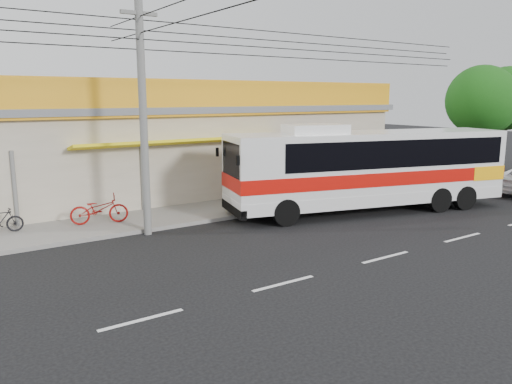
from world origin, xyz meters
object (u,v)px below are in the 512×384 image
Objects in this scene: motorbike_red at (99,209)px; utility_pole at (140,33)px; motorbike_dark at (0,221)px; tree_far at (509,101)px; coach_bus at (373,165)px; tree_near at (484,103)px.

motorbike_red is 0.06× the size of utility_pole.
tree_far is at bearing -89.13° from motorbike_dark.
coach_bus is 5.93× the size of motorbike_red.
motorbike_red is 3.40m from motorbike_dark.
motorbike_dark is at bearing 150.67° from utility_pole.
coach_bus is at bearing -168.50° from tree_near.
motorbike_red is 0.32× the size of tree_near.
coach_bus is 1.87× the size of tree_near.
motorbike_dark is 26.28m from tree_near.
utility_pole is (1.16, -1.97, 6.36)m from motorbike_red.
tree_near is 0.98× the size of tree_far.
tree_near reaches higher than motorbike_red.
motorbike_red is at bearing 179.47° from tree_far.
tree_near is at bearing 25.98° from coach_bus.
tree_near is (25.89, -2.00, 4.00)m from motorbike_dark.
coach_bus is 11.00m from utility_pole.
coach_bus is 14.86m from motorbike_dark.
coach_bus is at bearing -167.82° from tree_far.
coach_bus reaches higher than motorbike_red.
tree_far reaches higher than motorbike_dark.
motorbike_dark is 0.22× the size of tree_far.
motorbike_dark is 0.22× the size of tree_near.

